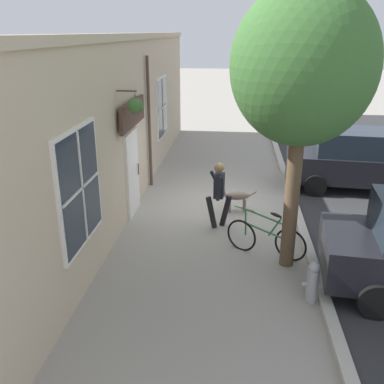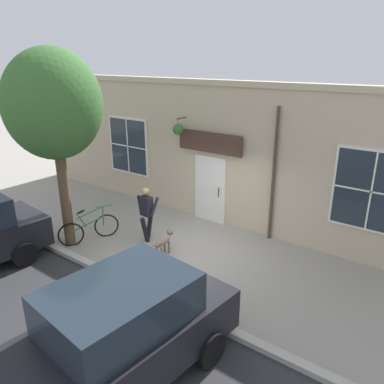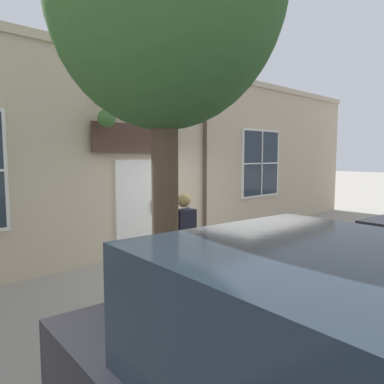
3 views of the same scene
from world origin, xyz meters
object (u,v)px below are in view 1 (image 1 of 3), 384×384
Objects in this scene: parked_car_mid_block at (361,160)px; fire_hydrant at (313,282)px; street_tree_by_curb at (305,70)px; dog_on_leash at (235,196)px; pedestrian_walking at (219,190)px; leaning_bicycle at (265,238)px.

fire_hydrant is (-2.25, -5.92, -0.48)m from parked_car_mid_block.
fire_hydrant is at bearing -110.78° from parked_car_mid_block.
street_tree_by_curb is at bearing 101.27° from fire_hydrant.
street_tree_by_curb is (1.10, -2.56, 3.34)m from dog_on_leash.
dog_on_leash is at bearing 68.11° from pedestrian_walking.
leaning_bicycle is at bearing 113.54° from fire_hydrant.
street_tree_by_curb is 3.43m from leaning_bicycle.
street_tree_by_curb is at bearing -118.25° from parked_car_mid_block.
pedestrian_walking is 1.73m from leaning_bicycle.
pedestrian_walking is 0.36× the size of parked_car_mid_block.
parked_car_mid_block is 5.79× the size of fire_hydrant.
pedestrian_walking is 1.14m from dog_on_leash.
dog_on_leash is 4.18m from parked_car_mid_block.
street_tree_by_curb reaches higher than pedestrian_walking.
parked_car_mid_block reaches higher than leaning_bicycle.
fire_hydrant is at bearing -59.11° from pedestrian_walking.
dog_on_leash is at bearing 106.27° from leaning_bicycle.
leaning_bicycle is (-0.45, 0.34, -3.39)m from street_tree_by_curb.
parked_car_mid_block is at bearing 55.62° from leaning_bicycle.
dog_on_leash is at bearing -149.87° from parked_car_mid_block.
street_tree_by_curb is 3.25× the size of leaning_bicycle.
leaning_bicycle reaches higher than dog_on_leash.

